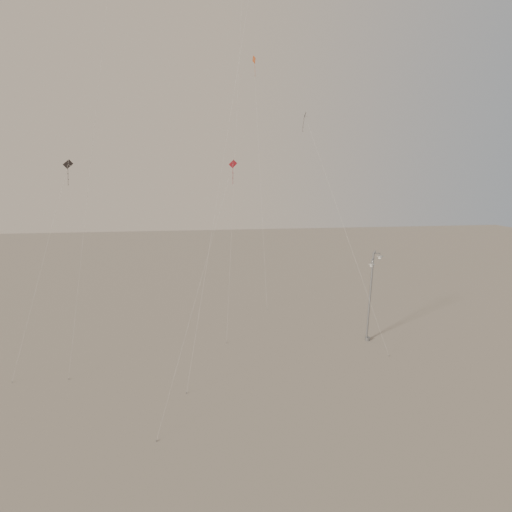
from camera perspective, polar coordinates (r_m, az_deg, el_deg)
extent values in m
plane|color=gray|center=(29.17, 2.81, -17.93)|extent=(160.00, 160.00, 0.00)
cylinder|color=gray|center=(37.24, 15.63, -11.30)|extent=(0.44, 0.44, 0.30)
cylinder|color=gray|center=(35.96, 15.96, -5.69)|extent=(0.38, 0.18, 7.93)
cylinder|color=gray|center=(35.09, 16.62, 0.61)|extent=(0.14, 0.14, 0.18)
cylinder|color=gray|center=(35.24, 16.95, 0.38)|extent=(0.50, 0.13, 0.07)
cylinder|color=gray|center=(35.40, 17.28, 0.16)|extent=(0.06, 0.06, 0.30)
ellipsoid|color=#B1B2AD|center=(35.43, 17.27, -0.07)|extent=(0.52, 0.52, 0.18)
cylinder|color=gray|center=(34.93, 16.38, -0.43)|extent=(0.48, 0.47, 0.07)
cylinder|color=gray|center=(34.69, 16.18, -0.84)|extent=(0.06, 0.06, 0.40)
ellipsoid|color=#B1B2AD|center=(34.74, 16.16, -1.16)|extent=(0.52, 0.52, 0.18)
cylinder|color=beige|center=(35.34, -21.83, 19.19)|extent=(3.69, 12.77, 38.94)
cylinder|color=gray|center=(32.64, -25.18, -15.60)|extent=(0.06, 0.06, 0.10)
cylinder|color=beige|center=(28.06, -4.95, 11.96)|extent=(5.54, 6.76, 29.04)
cylinder|color=gray|center=(28.54, -9.90, -18.70)|extent=(0.06, 0.06, 0.10)
cylinder|color=beige|center=(36.37, -2.97, 15.38)|extent=(2.53, 7.49, 33.46)
cylinder|color=gray|center=(35.49, -4.23, -12.23)|extent=(0.06, 0.06, 0.10)
cube|color=maroon|center=(31.33, -3.31, 13.00)|extent=(0.66, 0.19, 0.65)
cylinder|color=maroon|center=(31.46, -3.32, 11.33)|extent=(0.03, 0.20, 1.25)
cylinder|color=beige|center=(26.45, -7.87, -3.35)|extent=(5.28, 11.31, 15.10)
cylinder|color=gray|center=(24.69, -14.05, -24.23)|extent=(0.06, 0.06, 0.10)
cube|color=#312A29|center=(39.49, 6.99, 19.31)|extent=(0.26, 0.74, 0.74)
cylinder|color=#312A29|center=(39.34, 6.74, 18.03)|extent=(0.18, 0.03, 1.15)
cylinder|color=beige|center=(35.45, 12.44, 4.06)|extent=(4.90, 9.82, 19.69)
cylinder|color=gray|center=(34.74, 18.45, -13.37)|extent=(0.06, 0.06, 0.10)
cube|color=#A6441B|center=(53.02, -0.29, 26.26)|extent=(0.30, 0.89, 0.87)
cylinder|color=#A6441B|center=(52.85, -0.16, 25.05)|extent=(0.20, 0.16, 1.47)
cylinder|color=beige|center=(46.17, 0.60, 11.04)|extent=(0.06, 10.37, 27.75)
cylinder|color=gray|center=(43.48, 1.59, -7.64)|extent=(0.06, 0.06, 0.10)
cube|color=#312A29|center=(31.88, -25.27, 11.79)|extent=(0.63, 0.37, 0.68)
cylinder|color=#312A29|center=(32.00, -25.27, 10.15)|extent=(0.16, 0.14, 1.20)
cylinder|color=beige|center=(32.02, -28.47, -2.11)|extent=(4.28, 2.75, 15.03)
cylinder|color=gray|center=(34.05, -31.50, -15.09)|extent=(0.06, 0.06, 0.10)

